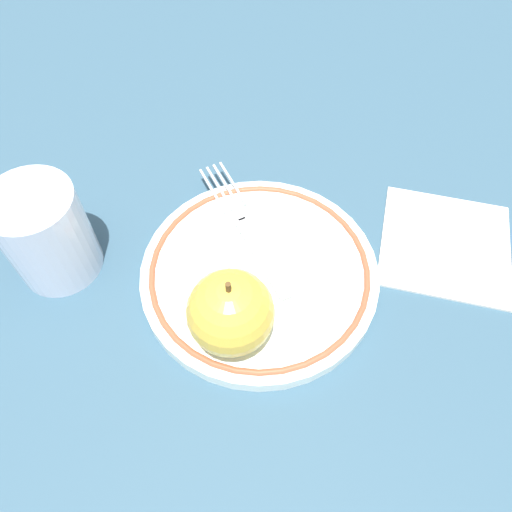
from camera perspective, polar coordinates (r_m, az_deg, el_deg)
ground_plane at (r=0.48m, az=-0.04°, el=-4.29°), size 2.00×2.00×0.00m
plate at (r=0.49m, az=0.00°, el=-1.88°), size 0.23×0.23×0.02m
apple_red_whole at (r=0.41m, az=-2.92°, el=-6.47°), size 0.07×0.07×0.08m
fork at (r=0.50m, az=-0.79°, el=2.93°), size 0.13×0.16×0.00m
drinking_glass at (r=0.50m, az=-22.85°, el=2.33°), size 0.08×0.08×0.10m
napkin_folded at (r=0.55m, az=20.86°, el=1.32°), size 0.13×0.13×0.01m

